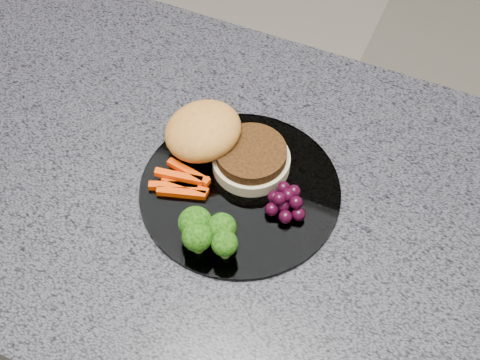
# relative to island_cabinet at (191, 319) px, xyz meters

# --- Properties ---
(island_cabinet) EXTENTS (1.20, 0.60, 0.86)m
(island_cabinet) POSITION_rel_island_cabinet_xyz_m (0.00, 0.00, 0.00)
(island_cabinet) COLOR brown
(island_cabinet) RESTS_ON ground
(countertop) EXTENTS (1.20, 0.60, 0.04)m
(countertop) POSITION_rel_island_cabinet_xyz_m (0.00, 0.00, 0.45)
(countertop) COLOR #4B4A54
(countertop) RESTS_ON island_cabinet
(plate) EXTENTS (0.26, 0.26, 0.01)m
(plate) POSITION_rel_island_cabinet_xyz_m (0.10, 0.01, 0.47)
(plate) COLOR white
(plate) RESTS_ON countertop
(burger) EXTENTS (0.18, 0.11, 0.06)m
(burger) POSITION_rel_island_cabinet_xyz_m (0.05, 0.05, 0.50)
(burger) COLOR beige
(burger) RESTS_ON plate
(carrot_sticks) EXTENTS (0.08, 0.05, 0.02)m
(carrot_sticks) POSITION_rel_island_cabinet_xyz_m (0.03, -0.02, 0.48)
(carrot_sticks) COLOR #EB4003
(carrot_sticks) RESTS_ON plate
(broccoli) EXTENTS (0.08, 0.06, 0.05)m
(broccoli) POSITION_rel_island_cabinet_xyz_m (0.09, -0.08, 0.50)
(broccoli) COLOR #588E33
(broccoli) RESTS_ON plate
(grape_bunch) EXTENTS (0.05, 0.05, 0.03)m
(grape_bunch) POSITION_rel_island_cabinet_xyz_m (0.16, 0.00, 0.49)
(grape_bunch) COLOR black
(grape_bunch) RESTS_ON plate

